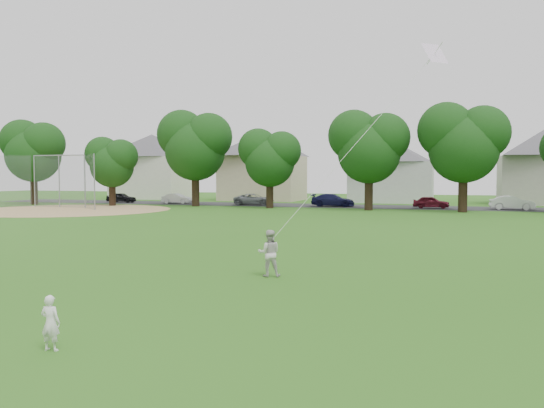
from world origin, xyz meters
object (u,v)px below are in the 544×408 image
(toddler, at_px, (50,323))
(baseball_backstop, at_px, (55,181))
(kite, at_px, (356,143))
(older_boy, at_px, (269,253))

(toddler, xyz_separation_m, baseball_backstop, (-29.50, 34.28, 2.04))
(kite, height_order, baseball_backstop, kite)
(kite, bearing_deg, older_boy, -141.33)
(toddler, relative_size, older_boy, 0.69)
(older_boy, relative_size, baseball_backstop, 0.12)
(kite, relative_size, baseball_backstop, 0.73)
(toddler, xyz_separation_m, kite, (3.68, 9.52, 3.59))
(toddler, height_order, baseball_backstop, baseball_backstop)
(toddler, distance_m, older_boy, 7.81)
(baseball_backstop, bearing_deg, toddler, -49.28)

